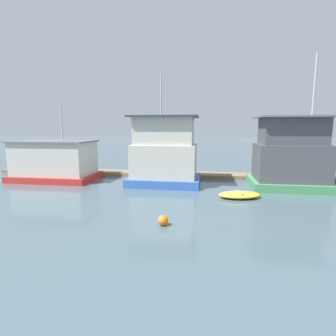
{
  "coord_description": "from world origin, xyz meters",
  "views": [
    {
      "loc": [
        2.85,
        -20.09,
        4.44
      ],
      "look_at": [
        0.0,
        -1.0,
        1.4
      ],
      "focal_mm": 28.0,
      "sensor_mm": 36.0,
      "label": 1
    }
  ],
  "objects_px": {
    "dinghy_yellow": "(239,195)",
    "buoy_orange": "(163,220)",
    "houseboat_red": "(55,161)",
    "houseboat_green": "(290,156)",
    "houseboat_blue": "(165,153)"
  },
  "relations": [
    {
      "from": "houseboat_blue",
      "to": "houseboat_green",
      "type": "relative_size",
      "value": 0.89
    },
    {
      "from": "houseboat_red",
      "to": "dinghy_yellow",
      "type": "distance_m",
      "value": 15.26
    },
    {
      "from": "houseboat_green",
      "to": "dinghy_yellow",
      "type": "bearing_deg",
      "value": -138.36
    },
    {
      "from": "houseboat_red",
      "to": "buoy_orange",
      "type": "xyz_separation_m",
      "value": [
        10.75,
        -8.98,
        -1.36
      ]
    },
    {
      "from": "houseboat_red",
      "to": "houseboat_green",
      "type": "relative_size",
      "value": 0.71
    },
    {
      "from": "houseboat_red",
      "to": "buoy_orange",
      "type": "distance_m",
      "value": 14.07
    },
    {
      "from": "dinghy_yellow",
      "to": "buoy_orange",
      "type": "relative_size",
      "value": 6.03
    },
    {
      "from": "buoy_orange",
      "to": "houseboat_blue",
      "type": "bearing_deg",
      "value": 98.72
    },
    {
      "from": "houseboat_red",
      "to": "houseboat_green",
      "type": "bearing_deg",
      "value": -0.56
    },
    {
      "from": "houseboat_blue",
      "to": "buoy_orange",
      "type": "relative_size",
      "value": 17.57
    },
    {
      "from": "houseboat_green",
      "to": "houseboat_red",
      "type": "bearing_deg",
      "value": 179.44
    },
    {
      "from": "dinghy_yellow",
      "to": "houseboat_blue",
      "type": "bearing_deg",
      "value": 147.64
    },
    {
      "from": "houseboat_red",
      "to": "dinghy_yellow",
      "type": "xyz_separation_m",
      "value": [
        14.75,
        -3.64,
        -1.4
      ]
    },
    {
      "from": "houseboat_blue",
      "to": "dinghy_yellow",
      "type": "relative_size",
      "value": 2.91
    },
    {
      "from": "houseboat_blue",
      "to": "houseboat_red",
      "type": "bearing_deg",
      "value": 178.39
    }
  ]
}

